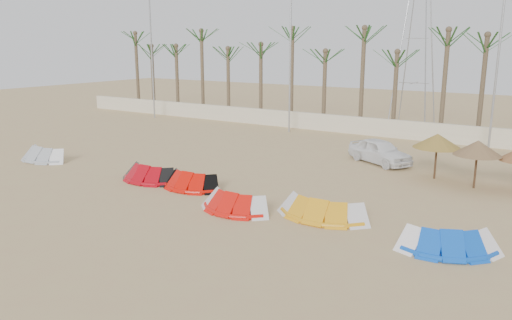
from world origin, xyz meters
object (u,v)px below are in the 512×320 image
Objects in this scene: kite_orange at (325,206)px; parasol_left at (437,141)px; parasol_mid at (478,148)px; kite_red_right at (238,200)px; car at (380,151)px; kite_grey at (47,153)px; kite_red_left at (152,172)px; kite_red_mid at (194,179)px; kite_blue at (451,238)px.

kite_orange is 8.53m from parasol_left.
parasol_mid is at bearing -20.83° from parasol_left.
car reaches higher than kite_red_right.
kite_orange is at bearing -105.07° from parasol_left.
kite_orange is (17.76, -0.21, 0.00)m from kite_grey.
kite_grey and kite_red_left have the same top height.
kite_red_mid is 1.01× the size of kite_red_right.
kite_red_mid and kite_red_right have the same top height.
kite_red_left and kite_blue have the same top height.
kite_red_left is 14.31m from kite_blue.
kite_red_right is at bearing -161.59° from car.
parasol_mid is (1.97, -0.75, -0.01)m from parasol_left.
kite_red_mid is 12.02m from parasol_left.
kite_grey is 23.10m from parasol_mid.
kite_red_left is 12.61m from car.
kite_grey is at bearing 179.31° from kite_orange.
car is at bearing 49.40° from kite_red_left.
parasol_mid is (13.61, 7.10, 1.50)m from kite_red_left.
kite_red_right is (3.58, -1.55, 0.00)m from kite_red_mid.
kite_red_right is 3.50m from kite_orange.
kite_grey is at bearing -179.70° from kite_red_left.
kite_grey is 17.76m from kite_orange.
kite_orange is 1.54× the size of parasol_left.
kite_red_mid is at bearing -139.41° from parasol_left.
parasol_mid is (4.15, 7.35, 1.49)m from kite_orange.
parasol_left reaches higher than kite_orange.
kite_red_left is 0.78× the size of car.
parasol_left is at bearing 159.17° from parasol_mid.
kite_orange is 0.89× the size of car.
parasol_mid reaches higher than kite_red_right.
parasol_left is (5.47, 9.30, 1.50)m from kite_red_right.
kite_grey is 1.06× the size of kite_red_mid.
parasol_mid is (7.44, 8.55, 1.50)m from kite_red_right.
kite_grey is 0.91× the size of kite_orange.
parasol_mid reaches higher than kite_blue.
car reaches higher than kite_grey.
kite_red_left is at bearing 0.30° from kite_grey.
kite_red_right and kite_blue have the same top height.
kite_orange is 1.01× the size of kite_blue.
kite_red_left is 2.58m from kite_red_mid.
kite_red_mid is at bearing 1.95° from kite_red_left.
kite_red_left is (8.31, 0.04, -0.00)m from kite_grey.
kite_red_mid is 3.90m from kite_red_right.
kite_orange is (3.29, 1.20, 0.00)m from kite_red_right.
parasol_left reaches higher than kite_red_right.
kite_grey is at bearing 149.12° from car.
parasol_left is (2.18, 8.10, 1.50)m from kite_orange.
kite_red_mid is 13.15m from parasol_mid.
parasol_mid is (11.02, 7.01, 1.50)m from kite_red_mid.
kite_grey is 22.60m from kite_blue.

